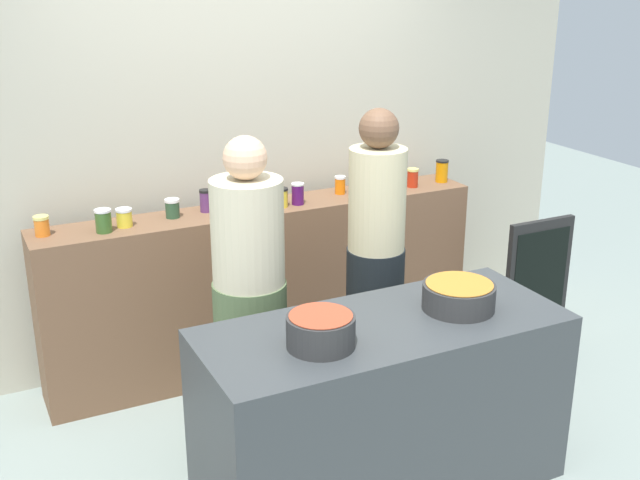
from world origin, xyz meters
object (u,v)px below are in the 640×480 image
at_px(preserve_jar_10, 364,185).
at_px(preserve_jar_8, 298,194).
at_px(preserve_jar_3, 172,208).
at_px(preserve_jar_7, 281,197).
at_px(preserve_jar_9, 340,185).
at_px(preserve_jar_12, 442,171).
at_px(preserve_jar_5, 235,199).
at_px(cooking_pot_left, 321,331).
at_px(preserve_jar_6, 261,200).
at_px(chalkboard_sign, 537,286).
at_px(preserve_jar_1, 103,221).
at_px(preserve_jar_2, 124,217).
at_px(cook_in_cap, 375,272).
at_px(preserve_jar_11, 413,178).
at_px(preserve_jar_0, 42,226).
at_px(cooking_pot_center, 459,296).
at_px(cook_with_tongs, 250,308).

bearing_deg(preserve_jar_10, preserve_jar_8, -178.84).
xyz_separation_m(preserve_jar_3, preserve_jar_7, (0.63, -0.08, 0.00)).
xyz_separation_m(preserve_jar_9, preserve_jar_12, (0.73, -0.04, 0.02)).
height_order(preserve_jar_5, cooking_pot_left, preserve_jar_5).
relative_size(preserve_jar_6, chalkboard_sign, 0.12).
distance_m(preserve_jar_1, preserve_jar_12, 2.21).
bearing_deg(preserve_jar_12, preserve_jar_9, 176.50).
distance_m(preserve_jar_2, chalkboard_sign, 2.58).
distance_m(preserve_jar_3, cooking_pot_left, 1.52).
bearing_deg(cook_in_cap, preserve_jar_5, 127.81).
bearing_deg(preserve_jar_10, cooking_pot_left, -125.27).
relative_size(preserve_jar_11, cook_in_cap, 0.07).
bearing_deg(cook_in_cap, chalkboard_sign, 1.99).
relative_size(preserve_jar_3, cooking_pot_left, 0.37).
height_order(preserve_jar_7, preserve_jar_11, preserve_jar_11).
distance_m(preserve_jar_0, preserve_jar_1, 0.32).
xyz_separation_m(cooking_pot_left, cooking_pot_center, (0.75, 0.06, -0.01)).
distance_m(preserve_jar_0, preserve_jar_11, 2.27).
bearing_deg(preserve_jar_12, cooking_pot_left, -137.76).
distance_m(preserve_jar_11, preserve_jar_12, 0.24).
relative_size(preserve_jar_0, cook_with_tongs, 0.07).
bearing_deg(preserve_jar_2, preserve_jar_6, -2.28).
distance_m(preserve_jar_10, cooking_pot_center, 1.41).
height_order(preserve_jar_0, preserve_jar_11, preserve_jar_11).
bearing_deg(preserve_jar_1, cooking_pot_left, -67.23).
bearing_deg(preserve_jar_9, preserve_jar_11, -7.74).
bearing_deg(preserve_jar_3, cooking_pot_center, -56.91).
bearing_deg(cook_with_tongs, chalkboard_sign, 2.71).
height_order(preserve_jar_7, preserve_jar_12, preserve_jar_12).
bearing_deg(preserve_jar_12, preserve_jar_2, -179.92).
relative_size(preserve_jar_3, cook_in_cap, 0.06).
height_order(preserve_jar_10, preserve_jar_11, preserve_jar_11).
height_order(preserve_jar_10, cook_with_tongs, cook_with_tongs).
relative_size(preserve_jar_2, preserve_jar_10, 0.86).
xyz_separation_m(preserve_jar_5, chalkboard_sign, (1.77, -0.66, -0.63)).
bearing_deg(preserve_jar_3, preserve_jar_12, -1.14).
relative_size(cooking_pot_left, cook_in_cap, 0.17).
bearing_deg(preserve_jar_3, preserve_jar_5, 1.52).
bearing_deg(preserve_jar_11, preserve_jar_6, -179.32).
relative_size(preserve_jar_1, preserve_jar_12, 0.87).
distance_m(preserve_jar_0, cooking_pot_center, 2.20).
bearing_deg(preserve_jar_5, preserve_jar_10, -5.60).
xyz_separation_m(preserve_jar_11, preserve_jar_12, (0.24, 0.02, 0.01)).
relative_size(cooking_pot_center, cook_with_tongs, 0.21).
distance_m(preserve_jar_1, preserve_jar_11, 1.97).
bearing_deg(preserve_jar_9, chalkboard_sign, -31.66).
bearing_deg(preserve_jar_10, preserve_jar_2, 178.78).
xyz_separation_m(preserve_jar_5, preserve_jar_12, (1.42, -0.05, 0.02)).
height_order(preserve_jar_1, preserve_jar_6, preserve_jar_1).
bearing_deg(preserve_jar_7, preserve_jar_2, 177.14).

